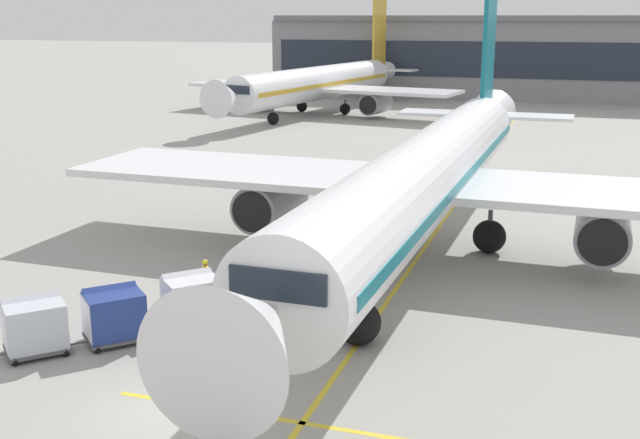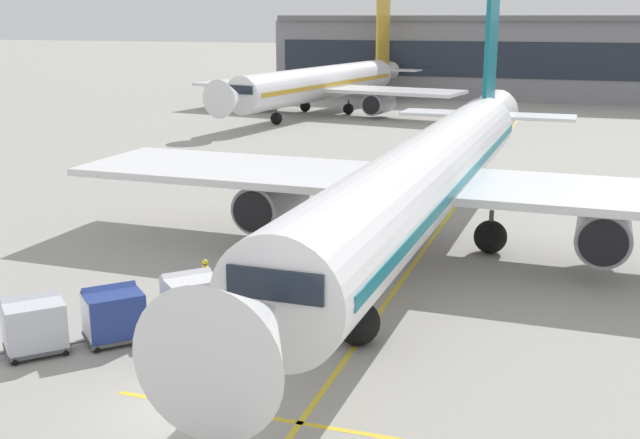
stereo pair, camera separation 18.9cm
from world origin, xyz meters
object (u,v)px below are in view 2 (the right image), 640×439
object	(u,v)px
safety_cone_wingtip	(278,243)
safety_cone_nose_mark	(279,243)
ground_crew_by_loader	(221,291)
baggage_cart_second	(113,314)
baggage_cart_third	(34,325)
safety_cone_engine_keepout	(237,251)
baggage_cart_lead	(191,298)
belt_loader	(284,280)
ground_crew_by_carts	(206,277)
distant_airplane	(323,84)
parked_airplane	(431,174)

from	to	relation	value
safety_cone_wingtip	safety_cone_nose_mark	size ratio (longest dim) A/B	1.10
ground_crew_by_loader	baggage_cart_second	bearing A→B (deg)	-126.84
safety_cone_nose_mark	baggage_cart_third	bearing A→B (deg)	-103.73
ground_crew_by_loader	safety_cone_engine_keepout	bearing A→B (deg)	109.81
baggage_cart_lead	safety_cone_nose_mark	size ratio (longest dim) A/B	3.51
belt_loader	baggage_cart_lead	world-z (taller)	belt_loader
belt_loader	ground_crew_by_carts	distance (m)	3.10
baggage_cart_second	safety_cone_nose_mark	size ratio (longest dim) A/B	3.51
belt_loader	distant_airplane	size ratio (longest dim) A/B	0.11
baggage_cart_lead	ground_crew_by_loader	distance (m)	1.28
baggage_cart_lead	distant_airplane	distance (m)	64.57
baggage_cart_lead	safety_cone_engine_keepout	world-z (taller)	baggage_cart_lead
parked_airplane	ground_crew_by_carts	world-z (taller)	parked_airplane
safety_cone_wingtip	baggage_cart_third	bearing A→B (deg)	-103.82
belt_loader	distant_airplane	bearing A→B (deg)	106.88
ground_crew_by_carts	safety_cone_wingtip	xyz separation A→B (m)	(0.15, 7.43, -0.61)
ground_crew_by_loader	distant_airplane	distance (m)	63.69
safety_cone_wingtip	distant_airplane	size ratio (longest dim) A/B	0.02
belt_loader	ground_crew_by_loader	world-z (taller)	belt_loader
baggage_cart_lead	safety_cone_wingtip	bearing A→B (deg)	92.50
parked_airplane	safety_cone_wingtip	bearing A→B (deg)	-164.13
baggage_cart_lead	safety_cone_engine_keepout	xyz separation A→B (m)	(-1.75, 7.81, -0.62)
ground_crew_by_loader	belt_loader	bearing A→B (deg)	52.65
baggage_cart_third	safety_cone_engine_keepout	bearing A→B (deg)	80.13
baggage_cart_third	ground_crew_by_carts	world-z (taller)	baggage_cart_third
baggage_cart_third	safety_cone_engine_keepout	distance (m)	11.94
ground_crew_by_carts	distant_airplane	size ratio (longest dim) A/B	0.04
distant_airplane	safety_cone_engine_keepout	bearing A→B (deg)	-75.78
ground_crew_by_carts	safety_cone_wingtip	size ratio (longest dim) A/B	2.19
safety_cone_engine_keepout	ground_crew_by_carts	bearing A→B (deg)	-77.97
parked_airplane	ground_crew_by_loader	size ratio (longest dim) A/B	26.03
ground_crew_by_carts	baggage_cart_lead	bearing A→B (deg)	-76.02
belt_loader	safety_cone_engine_keepout	xyz separation A→B (m)	(-4.11, 4.51, -0.51)
baggage_cart_lead	ground_crew_by_carts	xyz separation A→B (m)	(-0.57, 2.31, -0.00)
parked_airplane	baggage_cart_lead	distance (m)	13.68
safety_cone_wingtip	ground_crew_by_carts	bearing A→B (deg)	-91.15
ground_crew_by_carts	baggage_cart_second	bearing A→B (deg)	-105.37
safety_cone_nose_mark	ground_crew_by_carts	bearing A→B (deg)	-91.19
ground_crew_by_loader	safety_cone_nose_mark	distance (m)	8.87
safety_cone_nose_mark	distant_airplane	bearing A→B (deg)	106.09
belt_loader	baggage_cart_second	size ratio (longest dim) A/B	1.90
baggage_cart_lead	parked_airplane	bearing A→B (deg)	60.97
ground_crew_by_loader	safety_cone_nose_mark	world-z (taller)	ground_crew_by_loader
belt_loader	baggage_cart_lead	size ratio (longest dim) A/B	1.90
parked_airplane	belt_loader	distance (m)	9.82
baggage_cart_lead	distant_airplane	xyz separation A→B (m)	(-15.63, 62.60, 2.47)
baggage_cart_third	baggage_cart_second	bearing A→B (deg)	40.75
baggage_cart_lead	baggage_cart_second	xyz separation A→B (m)	(-1.83, -2.25, 0.00)
parked_airplane	ground_crew_by_carts	xyz separation A→B (m)	(-7.07, -9.40, -2.85)
baggage_cart_second	safety_cone_engine_keepout	distance (m)	10.08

